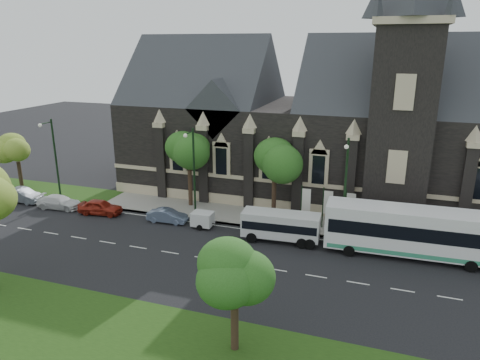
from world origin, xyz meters
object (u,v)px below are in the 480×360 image
at_px(tree_walk_left, 192,153).
at_px(banner_flag_left, 304,202).
at_px(street_lamp_far, 54,156).
at_px(car_far_red, 100,207).
at_px(tree_walk_far, 19,149).
at_px(shuttle_bus, 281,225).
at_px(car_far_grey, 22,195).
at_px(tour_coach, 414,231).
at_px(sedan, 167,216).
at_px(car_far_white, 59,202).
at_px(street_lamp_mid, 193,169).
at_px(tree_walk_right, 277,159).
at_px(tree_park_east, 239,274).
at_px(banner_flag_center, 326,205).
at_px(street_lamp_near, 345,184).
at_px(banner_flag_right, 349,207).
at_px(box_trailer, 203,219).

relative_size(tree_walk_left, banner_flag_left, 1.91).
height_order(street_lamp_far, car_far_red, street_lamp_far).
relative_size(tree_walk_left, tree_walk_far, 1.22).
distance_m(shuttle_bus, car_far_grey, 28.83).
xyz_separation_m(tour_coach, car_far_red, (-29.29, -0.22, -1.42)).
distance_m(tree_walk_left, sedan, 7.10).
xyz_separation_m(tree_walk_left, car_far_grey, (-17.98, -4.91, -4.97)).
bearing_deg(street_lamp_far, car_far_grey, -161.03).
distance_m(shuttle_bus, car_far_white, 23.68).
relative_size(street_lamp_far, tour_coach, 0.65).
height_order(tree_walk_far, street_lamp_mid, street_lamp_mid).
height_order(tree_walk_right, sedan, tree_walk_right).
xyz_separation_m(street_lamp_mid, banner_flag_left, (10.29, 1.91, -2.73)).
distance_m(tree_park_east, shuttle_bus, 14.87).
distance_m(tree_walk_right, banner_flag_left, 4.92).
bearing_deg(sedan, tree_walk_left, -8.19).
height_order(banner_flag_left, banner_flag_center, same).
distance_m(banner_flag_center, car_far_white, 27.20).
distance_m(tree_walk_right, street_lamp_near, 7.72).
bearing_deg(tree_walk_far, banner_flag_right, -1.77).
bearing_deg(car_far_grey, shuttle_bus, -89.92).
distance_m(tour_coach, sedan, 21.98).
distance_m(street_lamp_near, car_far_white, 29.01).
bearing_deg(street_lamp_far, banner_flag_center, 3.86).
distance_m(sedan, car_far_white, 12.39).
xyz_separation_m(banner_flag_right, box_trailer, (-12.82, -3.33, -1.54)).
height_order(tree_park_east, tour_coach, tree_park_east).
bearing_deg(street_lamp_near, car_far_red, -176.07).
height_order(tree_walk_right, street_lamp_far, street_lamp_far).
distance_m(street_lamp_mid, car_far_white, 15.37).
bearing_deg(box_trailer, tree_walk_right, 41.01).
relative_size(street_lamp_mid, shuttle_bus, 1.33).
distance_m(tree_walk_far, sedan, 22.39).
bearing_deg(street_lamp_mid, banner_flag_right, 7.60).
relative_size(tree_walk_right, tree_walk_left, 1.02).
bearing_deg(banner_flag_right, banner_flag_left, 180.00).
bearing_deg(box_trailer, banner_flag_center, 16.83).
bearing_deg(street_lamp_mid, tree_walk_left, 116.47).
xyz_separation_m(banner_flag_center, tour_coach, (7.40, -3.31, -0.22)).
bearing_deg(tree_walk_far, car_far_white, -27.00).
bearing_deg(car_far_red, box_trailer, -96.10).
xyz_separation_m(street_lamp_mid, box_trailer, (1.47, -1.43, -4.26)).
height_order(tree_park_east, banner_flag_right, tree_park_east).
height_order(tree_walk_far, box_trailer, tree_walk_far).
height_order(sedan, car_far_white, car_far_white).
relative_size(street_lamp_near, street_lamp_mid, 1.00).
bearing_deg(tree_walk_left, banner_flag_right, -6.04).
xyz_separation_m(tree_park_east, sedan, (-12.41, 15.09, -3.97)).
relative_size(street_lamp_far, car_far_red, 2.05).
bearing_deg(car_far_white, box_trailer, -94.96).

